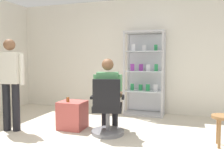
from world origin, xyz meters
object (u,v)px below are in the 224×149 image
object	(u,v)px
seated_shopkeeper	(108,92)
storage_crate	(73,115)
tea_glass	(68,100)
standing_customer	(10,79)
office_chair	(107,112)
wooden_stool	(223,122)
display_cabinet_main	(145,73)

from	to	relation	value
seated_shopkeeper	storage_crate	size ratio (longest dim) A/B	2.55
tea_glass	standing_customer	distance (m)	1.07
office_chair	tea_glass	world-z (taller)	office_chair
seated_shopkeeper	tea_glass	xyz separation A→B (m)	(-0.74, -0.09, -0.16)
storage_crate	seated_shopkeeper	bearing A→B (deg)	1.75
storage_crate	wooden_stool	world-z (taller)	storage_crate
seated_shopkeeper	storage_crate	distance (m)	0.83
seated_shopkeeper	wooden_stool	world-z (taller)	seated_shopkeeper
standing_customer	display_cabinet_main	bearing A→B (deg)	43.29
display_cabinet_main	office_chair	xyz separation A→B (m)	(-0.35, -1.63, -0.57)
display_cabinet_main	office_chair	bearing A→B (deg)	-101.99
display_cabinet_main	seated_shopkeeper	distance (m)	1.54
seated_shopkeeper	office_chair	bearing A→B (deg)	-76.45
tea_glass	wooden_stool	bearing A→B (deg)	-0.60
wooden_stool	display_cabinet_main	bearing A→B (deg)	131.82
office_chair	tea_glass	bearing A→B (deg)	175.25
storage_crate	wooden_stool	distance (m)	2.50
standing_customer	wooden_stool	world-z (taller)	standing_customer
standing_customer	office_chair	bearing A→B (deg)	10.11
office_chair	standing_customer	xyz separation A→B (m)	(-1.71, -0.30, 0.54)
display_cabinet_main	tea_glass	world-z (taller)	display_cabinet_main
display_cabinet_main	standing_customer	distance (m)	2.82
display_cabinet_main	office_chair	distance (m)	1.76
display_cabinet_main	tea_glass	xyz separation A→B (m)	(-1.13, -1.57, -0.41)
office_chair	storage_crate	world-z (taller)	office_chair
display_cabinet_main	wooden_stool	distance (m)	2.22
wooden_stool	seated_shopkeeper	bearing A→B (deg)	176.18
office_chair	storage_crate	distance (m)	0.75
display_cabinet_main	storage_crate	distance (m)	1.97
office_chair	standing_customer	world-z (taller)	standing_customer
office_chair	wooden_stool	world-z (taller)	office_chair
tea_glass	standing_customer	xyz separation A→B (m)	(-0.93, -0.37, 0.39)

